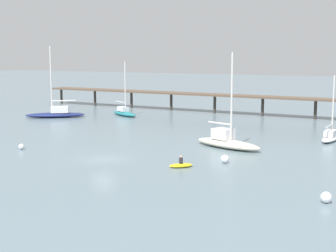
{
  "coord_description": "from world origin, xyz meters",
  "views": [
    {
      "loc": [
        28.46,
        -41.75,
        10.73
      ],
      "look_at": [
        0.0,
        14.75,
        1.5
      ],
      "focal_mm": 53.69,
      "sensor_mm": 36.0,
      "label": 1
    }
  ],
  "objects_px": {
    "dinghy_yellow": "(181,165)",
    "mooring_buoy_near": "(326,197)",
    "sailboat_navy": "(56,113)",
    "sailboat_white": "(331,136)",
    "mooring_buoy_mid": "(21,147)",
    "sailboat_teal": "(124,112)",
    "pier": "(293,96)",
    "mooring_buoy_inner": "(225,159)",
    "sailboat_cream": "(227,141)"
  },
  "relations": [
    {
      "from": "pier",
      "to": "mooring_buoy_near",
      "type": "xyz_separation_m",
      "value": [
        13.18,
        -47.12,
        -3.27
      ]
    },
    {
      "from": "sailboat_cream",
      "to": "dinghy_yellow",
      "type": "distance_m",
      "value": 11.28
    },
    {
      "from": "mooring_buoy_mid",
      "to": "mooring_buoy_inner",
      "type": "relative_size",
      "value": 0.78
    },
    {
      "from": "sailboat_teal",
      "to": "dinghy_yellow",
      "type": "bearing_deg",
      "value": -50.67
    },
    {
      "from": "sailboat_cream",
      "to": "mooring_buoy_mid",
      "type": "xyz_separation_m",
      "value": [
        -20.25,
        -11.31,
        -0.46
      ]
    },
    {
      "from": "dinghy_yellow",
      "to": "mooring_buoy_mid",
      "type": "bearing_deg",
      "value": -179.84
    },
    {
      "from": "dinghy_yellow",
      "to": "mooring_buoy_near",
      "type": "xyz_separation_m",
      "value": [
        14.24,
        -5.65,
        0.19
      ]
    },
    {
      "from": "sailboat_navy",
      "to": "mooring_buoy_mid",
      "type": "distance_m",
      "value": 28.4
    },
    {
      "from": "sailboat_cream",
      "to": "sailboat_white",
      "type": "height_order",
      "value": "sailboat_cream"
    },
    {
      "from": "dinghy_yellow",
      "to": "mooring_buoy_mid",
      "type": "height_order",
      "value": "dinghy_yellow"
    },
    {
      "from": "sailboat_white",
      "to": "mooring_buoy_inner",
      "type": "relative_size",
      "value": 9.75
    },
    {
      "from": "sailboat_cream",
      "to": "mooring_buoy_near",
      "type": "distance_m",
      "value": 21.79
    },
    {
      "from": "pier",
      "to": "mooring_buoy_mid",
      "type": "bearing_deg",
      "value": -116.63
    },
    {
      "from": "dinghy_yellow",
      "to": "mooring_buoy_near",
      "type": "distance_m",
      "value": 15.32
    },
    {
      "from": "pier",
      "to": "mooring_buoy_mid",
      "type": "relative_size",
      "value": 129.15
    },
    {
      "from": "sailboat_white",
      "to": "dinghy_yellow",
      "type": "xyz_separation_m",
      "value": [
        -10.31,
        -21.5,
        -0.37
      ]
    },
    {
      "from": "pier",
      "to": "mooring_buoy_inner",
      "type": "height_order",
      "value": "pier"
    },
    {
      "from": "mooring_buoy_inner",
      "to": "mooring_buoy_mid",
      "type": "bearing_deg",
      "value": -170.98
    },
    {
      "from": "sailboat_cream",
      "to": "mooring_buoy_inner",
      "type": "height_order",
      "value": "sailboat_cream"
    },
    {
      "from": "sailboat_teal",
      "to": "mooring_buoy_near",
      "type": "xyz_separation_m",
      "value": [
        39.71,
        -36.73,
        -0.26
      ]
    },
    {
      "from": "sailboat_cream",
      "to": "mooring_buoy_inner",
      "type": "distance_m",
      "value": 8.12
    },
    {
      "from": "pier",
      "to": "sailboat_white",
      "type": "xyz_separation_m",
      "value": [
        9.25,
        -19.97,
        -3.09
      ]
    },
    {
      "from": "dinghy_yellow",
      "to": "sailboat_cream",
      "type": "bearing_deg",
      "value": 87.5
    },
    {
      "from": "dinghy_yellow",
      "to": "mooring_buoy_near",
      "type": "height_order",
      "value": "dinghy_yellow"
    },
    {
      "from": "sailboat_white",
      "to": "mooring_buoy_mid",
      "type": "height_order",
      "value": "sailboat_white"
    },
    {
      "from": "sailboat_teal",
      "to": "sailboat_white",
      "type": "height_order",
      "value": "sailboat_teal"
    },
    {
      "from": "sailboat_navy",
      "to": "mooring_buoy_near",
      "type": "relative_size",
      "value": 14.3
    },
    {
      "from": "sailboat_teal",
      "to": "sailboat_white",
      "type": "bearing_deg",
      "value": -14.99
    },
    {
      "from": "sailboat_cream",
      "to": "sailboat_white",
      "type": "xyz_separation_m",
      "value": [
        9.82,
        10.25,
        -0.19
      ]
    },
    {
      "from": "mooring_buoy_near",
      "to": "mooring_buoy_inner",
      "type": "bearing_deg",
      "value": 140.37
    },
    {
      "from": "sailboat_white",
      "to": "mooring_buoy_inner",
      "type": "height_order",
      "value": "sailboat_white"
    },
    {
      "from": "sailboat_teal",
      "to": "sailboat_cream",
      "type": "bearing_deg",
      "value": -37.38
    },
    {
      "from": "sailboat_teal",
      "to": "pier",
      "type": "bearing_deg",
      "value": 21.39
    },
    {
      "from": "pier",
      "to": "mooring_buoy_inner",
      "type": "relative_size",
      "value": 100.17
    },
    {
      "from": "sailboat_white",
      "to": "mooring_buoy_mid",
      "type": "relative_size",
      "value": 12.58
    },
    {
      "from": "sailboat_white",
      "to": "sailboat_navy",
      "type": "bearing_deg",
      "value": 176.61
    },
    {
      "from": "pier",
      "to": "sailboat_teal",
      "type": "xyz_separation_m",
      "value": [
        -26.53,
        -10.39,
        -3.01
      ]
    },
    {
      "from": "mooring_buoy_near",
      "to": "mooring_buoy_mid",
      "type": "distance_m",
      "value": 34.46
    },
    {
      "from": "mooring_buoy_mid",
      "to": "mooring_buoy_inner",
      "type": "height_order",
      "value": "mooring_buoy_inner"
    },
    {
      "from": "sailboat_cream",
      "to": "mooring_buoy_inner",
      "type": "xyz_separation_m",
      "value": [
        2.61,
        -7.68,
        -0.37
      ]
    },
    {
      "from": "mooring_buoy_near",
      "to": "dinghy_yellow",
      "type": "bearing_deg",
      "value": 158.37
    },
    {
      "from": "pier",
      "to": "sailboat_navy",
      "type": "relative_size",
      "value": 6.96
    },
    {
      "from": "mooring_buoy_mid",
      "to": "sailboat_white",
      "type": "bearing_deg",
      "value": 35.63
    },
    {
      "from": "sailboat_navy",
      "to": "mooring_buoy_mid",
      "type": "xyz_separation_m",
      "value": [
        14.83,
        -24.21,
        -0.41
      ]
    },
    {
      "from": "sailboat_navy",
      "to": "dinghy_yellow",
      "type": "distance_m",
      "value": 42.2
    },
    {
      "from": "sailboat_cream",
      "to": "mooring_buoy_inner",
      "type": "bearing_deg",
      "value": -71.19
    },
    {
      "from": "sailboat_navy",
      "to": "mooring_buoy_near",
      "type": "bearing_deg",
      "value": -31.4
    },
    {
      "from": "pier",
      "to": "sailboat_navy",
      "type": "height_order",
      "value": "sailboat_navy"
    },
    {
      "from": "sailboat_white",
      "to": "sailboat_teal",
      "type": "bearing_deg",
      "value": 165.01
    },
    {
      "from": "sailboat_navy",
      "to": "sailboat_teal",
      "type": "distance_m",
      "value": 11.46
    }
  ]
}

